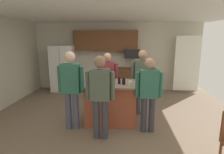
{
  "coord_description": "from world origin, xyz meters",
  "views": [
    {
      "loc": [
        0.32,
        -4.36,
        2.0
      ],
      "look_at": [
        0.02,
        0.12,
        1.05
      ],
      "focal_mm": 29.22,
      "sensor_mm": 36.0,
      "label": 1
    }
  ],
  "objects_px": {
    "person_elder_center": "(142,78)",
    "glass_pilsner": "(100,82)",
    "mug_ceramic_white": "(130,83)",
    "glass_dark_ale": "(112,77)",
    "person_guest_by_door": "(71,85)",
    "person_guest_right": "(149,91)",
    "person_guest_left": "(108,78)",
    "glass_stout_tall": "(119,81)",
    "mug_blue_stoneware": "(112,81)",
    "person_host_foreground": "(100,92)",
    "refrigerator": "(64,69)",
    "kitchen_island": "(111,102)",
    "glass_short_whisky": "(124,81)",
    "microwave_over_range": "(132,54)"
  },
  "relations": [
    {
      "from": "kitchen_island",
      "to": "person_host_foreground",
      "type": "xyz_separation_m",
      "value": [
        -0.16,
        -0.8,
        0.48
      ]
    },
    {
      "from": "kitchen_island",
      "to": "glass_pilsner",
      "type": "xyz_separation_m",
      "value": [
        -0.24,
        -0.17,
        0.54
      ]
    },
    {
      "from": "person_guest_by_door",
      "to": "glass_dark_ale",
      "type": "xyz_separation_m",
      "value": [
        0.85,
        0.69,
        0.04
      ]
    },
    {
      "from": "person_host_foreground",
      "to": "glass_short_whisky",
      "type": "relative_size",
      "value": 11.22
    },
    {
      "from": "microwave_over_range",
      "to": "kitchen_island",
      "type": "bearing_deg",
      "value": -102.29
    },
    {
      "from": "person_elder_center",
      "to": "glass_pilsner",
      "type": "xyz_separation_m",
      "value": [
        -1.0,
        -0.69,
        0.04
      ]
    },
    {
      "from": "person_host_foreground",
      "to": "person_guest_right",
      "type": "xyz_separation_m",
      "value": [
        0.98,
        0.34,
        -0.05
      ]
    },
    {
      "from": "person_guest_right",
      "to": "mug_blue_stoneware",
      "type": "relative_size",
      "value": 13.52
    },
    {
      "from": "glass_stout_tall",
      "to": "mug_ceramic_white",
      "type": "distance_m",
      "value": 0.3
    },
    {
      "from": "person_elder_center",
      "to": "microwave_over_range",
      "type": "bearing_deg",
      "value": -119.05
    },
    {
      "from": "person_guest_left",
      "to": "person_guest_right",
      "type": "bearing_deg",
      "value": 26.84
    },
    {
      "from": "person_guest_by_door",
      "to": "glass_stout_tall",
      "type": "relative_size",
      "value": 11.46
    },
    {
      "from": "person_host_foreground",
      "to": "mug_blue_stoneware",
      "type": "xyz_separation_m",
      "value": [
        0.17,
        0.76,
        0.06
      ]
    },
    {
      "from": "glass_stout_tall",
      "to": "person_host_foreground",
      "type": "bearing_deg",
      "value": -116.29
    },
    {
      "from": "person_guest_left",
      "to": "person_guest_right",
      "type": "relative_size",
      "value": 1.0
    },
    {
      "from": "refrigerator",
      "to": "glass_short_whisky",
      "type": "relative_size",
      "value": 11.66
    },
    {
      "from": "person_guest_left",
      "to": "glass_pilsner",
      "type": "height_order",
      "value": "person_guest_left"
    },
    {
      "from": "person_guest_by_door",
      "to": "glass_dark_ale",
      "type": "distance_m",
      "value": 1.1
    },
    {
      "from": "kitchen_island",
      "to": "person_elder_center",
      "type": "distance_m",
      "value": 1.05
    },
    {
      "from": "mug_ceramic_white",
      "to": "glass_dark_ale",
      "type": "relative_size",
      "value": 0.86
    },
    {
      "from": "person_guest_left",
      "to": "glass_dark_ale",
      "type": "xyz_separation_m",
      "value": [
        0.18,
        -0.55,
        0.12
      ]
    },
    {
      "from": "person_guest_left",
      "to": "glass_stout_tall",
      "type": "bearing_deg",
      "value": 10.34
    },
    {
      "from": "mug_blue_stoneware",
      "to": "glass_dark_ale",
      "type": "height_order",
      "value": "glass_dark_ale"
    },
    {
      "from": "mug_blue_stoneware",
      "to": "glass_dark_ale",
      "type": "bearing_deg",
      "value": 89.58
    },
    {
      "from": "person_elder_center",
      "to": "mug_blue_stoneware",
      "type": "xyz_separation_m",
      "value": [
        -0.76,
        -0.56,
        0.04
      ]
    },
    {
      "from": "person_host_foreground",
      "to": "glass_dark_ale",
      "type": "relative_size",
      "value": 11.52
    },
    {
      "from": "mug_ceramic_white",
      "to": "glass_short_whisky",
      "type": "xyz_separation_m",
      "value": [
        -0.14,
        0.11,
        0.02
      ]
    },
    {
      "from": "mug_blue_stoneware",
      "to": "person_host_foreground",
      "type": "bearing_deg",
      "value": -102.55
    },
    {
      "from": "mug_blue_stoneware",
      "to": "person_guest_left",
      "type": "bearing_deg",
      "value": 101.72
    },
    {
      "from": "person_guest_by_door",
      "to": "glass_stout_tall",
      "type": "distance_m",
      "value": 1.09
    },
    {
      "from": "glass_dark_ale",
      "to": "person_guest_right",
      "type": "bearing_deg",
      "value": -40.87
    },
    {
      "from": "microwave_over_range",
      "to": "person_guest_right",
      "type": "relative_size",
      "value": 0.35
    },
    {
      "from": "microwave_over_range",
      "to": "person_guest_right",
      "type": "distance_m",
      "value": 3.19
    },
    {
      "from": "mug_ceramic_white",
      "to": "glass_dark_ale",
      "type": "xyz_separation_m",
      "value": [
        -0.42,
        0.51,
        0.02
      ]
    },
    {
      "from": "refrigerator",
      "to": "person_guest_left",
      "type": "relative_size",
      "value": 1.08
    },
    {
      "from": "refrigerator",
      "to": "person_host_foreground",
      "type": "bearing_deg",
      "value": -61.05
    },
    {
      "from": "glass_stout_tall",
      "to": "glass_pilsner",
      "type": "height_order",
      "value": "glass_stout_tall"
    },
    {
      "from": "refrigerator",
      "to": "microwave_over_range",
      "type": "bearing_deg",
      "value": 2.6
    },
    {
      "from": "microwave_over_range",
      "to": "mug_ceramic_white",
      "type": "height_order",
      "value": "microwave_over_range"
    },
    {
      "from": "person_elder_center",
      "to": "glass_pilsner",
      "type": "bearing_deg",
      "value": 0.55
    },
    {
      "from": "person_guest_by_door",
      "to": "person_guest_right",
      "type": "distance_m",
      "value": 1.66
    },
    {
      "from": "mug_blue_stoneware",
      "to": "glass_dark_ale",
      "type": "relative_size",
      "value": 0.82
    },
    {
      "from": "glass_pilsner",
      "to": "glass_short_whisky",
      "type": "relative_size",
      "value": 0.83
    },
    {
      "from": "person_guest_left",
      "to": "glass_stout_tall",
      "type": "distance_m",
      "value": 0.96
    },
    {
      "from": "person_guest_left",
      "to": "glass_pilsner",
      "type": "relative_size",
      "value": 13.01
    },
    {
      "from": "refrigerator",
      "to": "person_host_foreground",
      "type": "relative_size",
      "value": 1.04
    },
    {
      "from": "glass_pilsner",
      "to": "glass_stout_tall",
      "type": "bearing_deg",
      "value": 10.63
    },
    {
      "from": "refrigerator",
      "to": "glass_stout_tall",
      "type": "bearing_deg",
      "value": -50.28
    },
    {
      "from": "refrigerator",
      "to": "person_guest_by_door",
      "type": "bearing_deg",
      "value": -68.62
    },
    {
      "from": "glass_stout_tall",
      "to": "glass_short_whisky",
      "type": "height_order",
      "value": "glass_stout_tall"
    }
  ]
}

